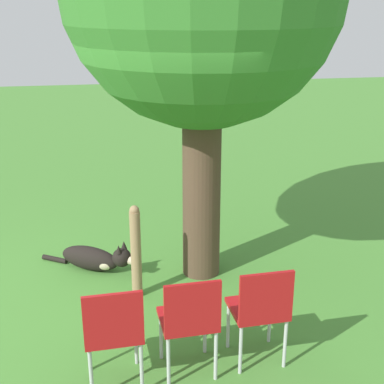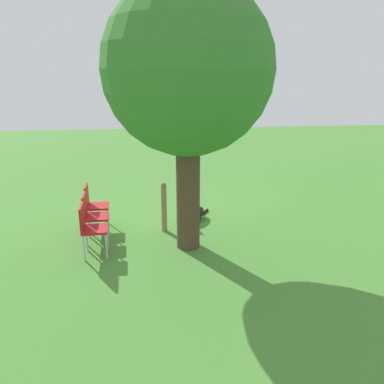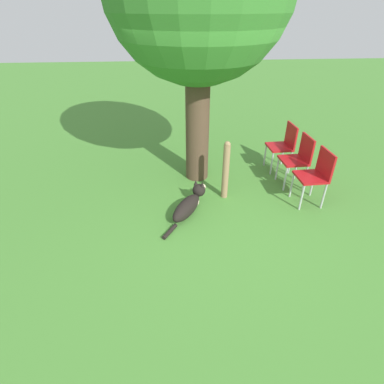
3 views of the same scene
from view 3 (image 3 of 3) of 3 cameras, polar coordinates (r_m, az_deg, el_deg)
ground_plane at (r=4.84m, az=4.69°, el=-2.65°), size 30.00×30.00×0.00m
dog at (r=4.60m, az=-0.56°, el=-2.37°), size 0.74×1.08×0.40m
fence_post at (r=4.84m, az=6.44°, el=4.17°), size 0.11×0.11×0.99m
red_chair_0 at (r=5.03m, az=22.59°, el=3.34°), size 0.44×0.46×0.90m
red_chair_1 at (r=5.48m, az=19.62°, el=6.32°), size 0.44×0.46×0.90m
red_chair_2 at (r=5.96m, az=17.10°, el=8.82°), size 0.44×0.46×0.90m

